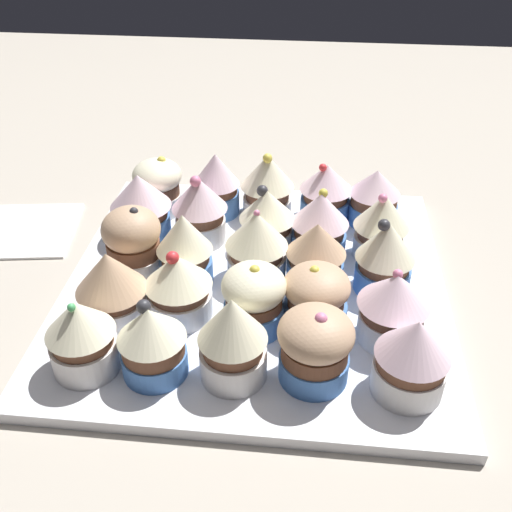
% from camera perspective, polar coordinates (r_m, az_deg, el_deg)
% --- Properties ---
extents(ground_plane, '(1.80, 1.80, 0.03)m').
position_cam_1_polar(ground_plane, '(0.61, -0.00, -4.33)').
color(ground_plane, '#B2A899').
extents(baking_tray, '(0.38, 0.38, 0.01)m').
position_cam_1_polar(baking_tray, '(0.60, -0.00, -2.79)').
color(baking_tray, silver).
rests_on(baking_tray, ground_plane).
extents(cupcake_0, '(0.06, 0.06, 0.07)m').
position_cam_1_polar(cupcake_0, '(0.68, 11.42, 5.70)').
color(cupcake_0, '#477AC6').
rests_on(cupcake_0, baking_tray).
extents(cupcake_1, '(0.06, 0.06, 0.07)m').
position_cam_1_polar(cupcake_1, '(0.68, 6.79, 6.30)').
color(cupcake_1, '#477AC6').
rests_on(cupcake_1, baking_tray).
extents(cupcake_2, '(0.06, 0.06, 0.08)m').
position_cam_1_polar(cupcake_2, '(0.68, 1.33, 7.01)').
color(cupcake_2, white).
rests_on(cupcake_2, baking_tray).
extents(cupcake_3, '(0.05, 0.05, 0.08)m').
position_cam_1_polar(cupcake_3, '(0.69, -3.87, 7.04)').
color(cupcake_3, '#477AC6').
rests_on(cupcake_3, baking_tray).
extents(cupcake_4, '(0.06, 0.06, 0.07)m').
position_cam_1_polar(cupcake_4, '(0.70, -9.47, 6.77)').
color(cupcake_4, white).
rests_on(cupcake_4, baking_tray).
extents(cupcake_5, '(0.06, 0.06, 0.08)m').
position_cam_1_polar(cupcake_5, '(0.62, 12.07, 3.02)').
color(cupcake_5, white).
rests_on(cupcake_5, baking_tray).
extents(cupcake_6, '(0.06, 0.06, 0.07)m').
position_cam_1_polar(cupcake_6, '(0.62, 6.21, 3.26)').
color(cupcake_6, '#477AC6').
rests_on(cupcake_6, baking_tray).
extents(cupcake_7, '(0.06, 0.06, 0.07)m').
position_cam_1_polar(cupcake_7, '(0.62, 1.09, 3.70)').
color(cupcake_7, white).
rests_on(cupcake_7, baking_tray).
extents(cupcake_8, '(0.06, 0.06, 0.08)m').
position_cam_1_polar(cupcake_8, '(0.64, -5.49, 4.66)').
color(cupcake_8, white).
rests_on(cupcake_8, baking_tray).
extents(cupcake_9, '(0.07, 0.07, 0.08)m').
position_cam_1_polar(cupcake_9, '(0.65, -11.11, 4.88)').
color(cupcake_9, '#477AC6').
rests_on(cupcake_9, baking_tray).
extents(cupcake_10, '(0.06, 0.06, 0.08)m').
position_cam_1_polar(cupcake_10, '(0.57, 12.44, -0.14)').
color(cupcake_10, '#477AC6').
rests_on(cupcake_10, baking_tray).
extents(cupcake_11, '(0.06, 0.06, 0.07)m').
position_cam_1_polar(cupcake_11, '(0.57, 5.82, -0.10)').
color(cupcake_11, '#477AC6').
rests_on(cupcake_11, baking_tray).
extents(cupcake_12, '(0.06, 0.06, 0.08)m').
position_cam_1_polar(cupcake_12, '(0.58, -0.08, 1.07)').
color(cupcake_12, white).
rests_on(cupcake_12, baking_tray).
extents(cupcake_13, '(0.06, 0.06, 0.08)m').
position_cam_1_polar(cupcake_13, '(0.58, -6.94, 0.79)').
color(cupcake_13, '#477AC6').
rests_on(cupcake_13, baking_tray).
extents(cupcake_14, '(0.06, 0.06, 0.08)m').
position_cam_1_polar(cupcake_14, '(0.60, -11.89, 1.28)').
color(cupcake_14, white).
rests_on(cupcake_14, baking_tray).
extents(cupcake_15, '(0.06, 0.06, 0.07)m').
position_cam_1_polar(cupcake_15, '(0.52, 13.17, -4.73)').
color(cupcake_15, white).
rests_on(cupcake_15, baking_tray).
extents(cupcake_16, '(0.06, 0.06, 0.06)m').
position_cam_1_polar(cupcake_16, '(0.53, 5.86, -3.96)').
color(cupcake_16, '#477AC6').
rests_on(cupcake_16, baking_tray).
extents(cupcake_17, '(0.06, 0.06, 0.07)m').
position_cam_1_polar(cupcake_17, '(0.52, -0.21, -4.05)').
color(cupcake_17, '#477AC6').
rests_on(cupcake_17, baking_tray).
extents(cupcake_18, '(0.06, 0.06, 0.07)m').
position_cam_1_polar(cupcake_18, '(0.54, -7.51, -2.78)').
color(cupcake_18, white).
rests_on(cupcake_18, baking_tray).
extents(cupcake_19, '(0.06, 0.06, 0.07)m').
position_cam_1_polar(cupcake_19, '(0.54, -13.88, -2.81)').
color(cupcake_19, white).
rests_on(cupcake_19, baking_tray).
extents(cupcake_20, '(0.06, 0.06, 0.07)m').
position_cam_1_polar(cupcake_20, '(0.48, 14.90, -9.40)').
color(cupcake_20, white).
rests_on(cupcake_20, baking_tray).
extents(cupcake_21, '(0.06, 0.06, 0.07)m').
position_cam_1_polar(cupcake_21, '(0.48, 5.75, -8.64)').
color(cupcake_21, '#477AC6').
rests_on(cupcake_21, baking_tray).
extents(cupcake_22, '(0.06, 0.06, 0.08)m').
position_cam_1_polar(cupcake_22, '(0.47, -2.29, -7.99)').
color(cupcake_22, white).
rests_on(cupcake_22, baking_tray).
extents(cupcake_23, '(0.06, 0.06, 0.07)m').
position_cam_1_polar(cupcake_23, '(0.49, -10.04, -8.10)').
color(cupcake_23, '#477AC6').
rests_on(cupcake_23, baking_tray).
extents(cupcake_24, '(0.06, 0.06, 0.07)m').
position_cam_1_polar(cupcake_24, '(0.50, -16.59, -7.38)').
color(cupcake_24, white).
rests_on(cupcake_24, baking_tray).
extents(napkin, '(0.15, 0.13, 0.01)m').
position_cam_1_polar(napkin, '(0.74, -22.08, 2.41)').
color(napkin, white).
rests_on(napkin, ground_plane).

